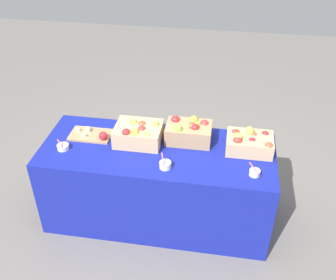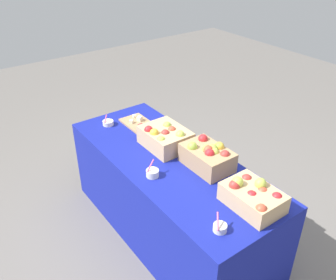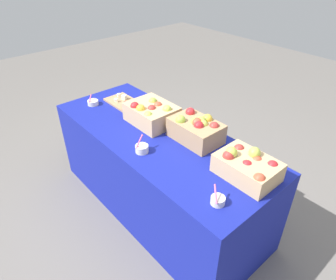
{
  "view_description": "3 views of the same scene",
  "coord_description": "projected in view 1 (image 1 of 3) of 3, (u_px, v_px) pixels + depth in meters",
  "views": [
    {
      "loc": [
        0.5,
        -2.53,
        2.63
      ],
      "look_at": [
        0.09,
        -0.0,
        0.84
      ],
      "focal_mm": 42.24,
      "sensor_mm": 36.0,
      "label": 1
    },
    {
      "loc": [
        1.84,
        -1.35,
        2.28
      ],
      "look_at": [
        -0.03,
        0.0,
        0.89
      ],
      "focal_mm": 38.97,
      "sensor_mm": 36.0,
      "label": 2
    },
    {
      "loc": [
        1.5,
        -1.2,
        1.96
      ],
      "look_at": [
        0.17,
        -0.05,
        0.79
      ],
      "focal_mm": 32.31,
      "sensor_mm": 36.0,
      "label": 3
    }
  ],
  "objects": [
    {
      "name": "apple_crate_left",
      "position": [
        249.0,
        142.0,
        3.14
      ],
      "size": [
        0.37,
        0.26,
        0.18
      ],
      "color": "tan",
      "rests_on": "table"
    },
    {
      "name": "sample_bowl_mid",
      "position": [
        255.0,
        172.0,
        2.92
      ],
      "size": [
        0.09,
        0.09,
        0.1
      ],
      "color": "silver",
      "rests_on": "table"
    },
    {
      "name": "table",
      "position": [
        158.0,
        183.0,
        3.41
      ],
      "size": [
        1.9,
        0.76,
        0.74
      ],
      "primitive_type": "cube",
      "color": "navy",
      "rests_on": "ground_plane"
    },
    {
      "name": "apple_crate_middle",
      "position": [
        189.0,
        131.0,
        3.25
      ],
      "size": [
        0.37,
        0.25,
        0.19
      ],
      "color": "tan",
      "rests_on": "table"
    },
    {
      "name": "ground_plane",
      "position": [
        159.0,
        214.0,
        3.62
      ],
      "size": [
        10.0,
        10.0,
        0.0
      ],
      "primitive_type": "plane",
      "color": "slate"
    },
    {
      "name": "apple_crate_right",
      "position": [
        139.0,
        133.0,
        3.24
      ],
      "size": [
        0.38,
        0.3,
        0.18
      ],
      "color": "tan",
      "rests_on": "table"
    },
    {
      "name": "sample_bowl_near",
      "position": [
        165.0,
        165.0,
        2.99
      ],
      "size": [
        0.09,
        0.1,
        0.12
      ],
      "color": "silver",
      "rests_on": "table"
    },
    {
      "name": "sample_bowl_far",
      "position": [
        63.0,
        147.0,
        3.19
      ],
      "size": [
        0.09,
        0.09,
        0.08
      ],
      "color": "silver",
      "rests_on": "table"
    },
    {
      "name": "cutting_board_front",
      "position": [
        93.0,
        135.0,
        3.33
      ],
      "size": [
        0.35,
        0.21,
        0.09
      ],
      "color": "tan",
      "rests_on": "table"
    }
  ]
}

